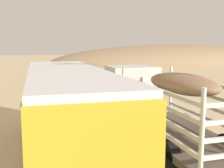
{
  "coord_description": "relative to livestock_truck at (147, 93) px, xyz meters",
  "views": [
    {
      "loc": [
        -3.61,
        -1.46,
        4.03
      ],
      "look_at": [
        0.0,
        11.65,
        2.15
      ],
      "focal_mm": 44.85,
      "sensor_mm": 36.0,
      "label": 1
    }
  ],
  "objects": [
    {
      "name": "car_far",
      "position": [
        0.19,
        17.6,
        -0.7
      ],
      "size": [
        1.9,
        4.62,
        1.93
      ],
      "color": "#8C7259",
      "rests_on": "road_surface"
    },
    {
      "name": "livestock_truck",
      "position": [
        0.0,
        0.0,
        0.0
      ],
      "size": [
        2.53,
        9.7,
        3.02
      ],
      "color": "silver",
      "rests_on": "road_surface"
    },
    {
      "name": "distant_hill",
      "position": [
        26.57,
        44.57,
        -1.79
      ],
      "size": [
        58.99,
        20.02,
        8.43
      ],
      "primitive_type": "ellipsoid",
      "color": "#997C5A",
      "rests_on": "ground"
    },
    {
      "name": "bus",
      "position": [
        -4.03,
        -2.63,
        -0.04
      ],
      "size": [
        2.54,
        10.0,
        3.21
      ],
      "color": "gold",
      "rests_on": "road_surface"
    }
  ]
}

